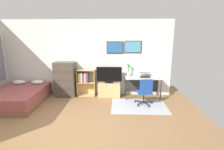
% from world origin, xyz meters
% --- Properties ---
extents(ground_plane, '(7.20, 7.20, 0.00)m').
position_xyz_m(ground_plane, '(0.00, 0.00, 0.00)').
color(ground_plane, '#936B44').
extents(wall_back_with_posters, '(6.12, 0.09, 2.70)m').
position_xyz_m(wall_back_with_posters, '(0.02, 2.43, 1.36)').
color(wall_back_with_posters, silver).
rests_on(wall_back_with_posters, ground_plane).
extents(area_rug, '(1.70, 1.20, 0.01)m').
position_xyz_m(area_rug, '(1.82, 1.31, 0.00)').
color(area_rug, '#B2B7BC').
rests_on(area_rug, ground_plane).
extents(bed, '(1.57, 2.03, 0.59)m').
position_xyz_m(bed, '(-2.04, 1.38, 0.24)').
color(bed, brown).
rests_on(bed, ground_plane).
extents(dresser, '(0.73, 0.46, 1.24)m').
position_xyz_m(dresser, '(-0.73, 2.15, 0.62)').
color(dresser, '#4C4238').
rests_on(dresser, ground_plane).
extents(bookshelf, '(0.64, 0.30, 0.96)m').
position_xyz_m(bookshelf, '(-0.04, 2.22, 0.57)').
color(bookshelf, tan).
rests_on(bookshelf, ground_plane).
extents(tv_stand, '(0.78, 0.41, 0.51)m').
position_xyz_m(tv_stand, '(0.84, 2.17, 0.25)').
color(tv_stand, tan).
rests_on(tv_stand, ground_plane).
extents(television, '(0.89, 0.16, 0.57)m').
position_xyz_m(television, '(0.84, 2.15, 0.80)').
color(television, black).
rests_on(television, tv_stand).
extents(desk, '(1.22, 0.56, 0.74)m').
position_xyz_m(desk, '(2.02, 2.17, 0.60)').
color(desk, silver).
rests_on(desk, ground_plane).
extents(office_chair, '(0.58, 0.58, 0.86)m').
position_xyz_m(office_chair, '(2.00, 1.39, 0.46)').
color(office_chair, '#232326').
rests_on(office_chair, ground_plane).
extents(laptop, '(0.38, 0.41, 0.16)m').
position_xyz_m(laptop, '(2.10, 2.15, 0.80)').
color(laptop, '#333338').
rests_on(laptop, desk).
extents(computer_mouse, '(0.06, 0.10, 0.03)m').
position_xyz_m(computer_mouse, '(2.37, 2.01, 0.76)').
color(computer_mouse, silver).
rests_on(computer_mouse, desk).
extents(bamboo_vase, '(0.10, 0.10, 0.45)m').
position_xyz_m(bamboo_vase, '(1.53, 2.25, 0.97)').
color(bamboo_vase, silver).
rests_on(bamboo_vase, desk).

